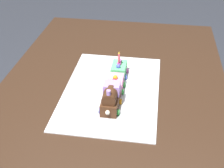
% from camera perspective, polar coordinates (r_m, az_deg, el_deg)
% --- Properties ---
extents(dining_table, '(1.40, 1.00, 0.74)m').
position_cam_1_polar(dining_table, '(1.46, 0.37, -3.02)').
color(dining_table, '#382316').
rests_on(dining_table, ground).
extents(cake_board, '(0.60, 0.40, 0.00)m').
position_cam_1_polar(cake_board, '(1.34, 0.00, -1.14)').
color(cake_board, silver).
rests_on(cake_board, dining_table).
extents(cake_locomotive, '(0.14, 0.08, 0.12)m').
position_cam_1_polar(cake_locomotive, '(1.20, -0.28, -2.65)').
color(cake_locomotive, '#472816').
rests_on(cake_locomotive, cake_board).
extents(cake_car_tanker_bubblegum, '(0.10, 0.08, 0.07)m').
position_cam_1_polar(cake_car_tanker_bubblegum, '(1.32, 0.60, -0.02)').
color(cake_car_tanker_bubblegum, pink).
rests_on(cake_car_tanker_bubblegum, cake_board).
extents(cake_car_hopper_mint_green, '(0.10, 0.08, 0.07)m').
position_cam_1_polar(cake_car_hopper_mint_green, '(1.42, 1.28, 2.63)').
color(cake_car_hopper_mint_green, '#59CC7A').
rests_on(cake_car_hopper_mint_green, cake_board).
extents(birthday_candle, '(0.01, 0.01, 0.06)m').
position_cam_1_polar(birthday_candle, '(1.38, 1.29, 4.97)').
color(birthday_candle, '#F24C59').
rests_on(birthday_candle, cake_car_hopper_mint_green).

